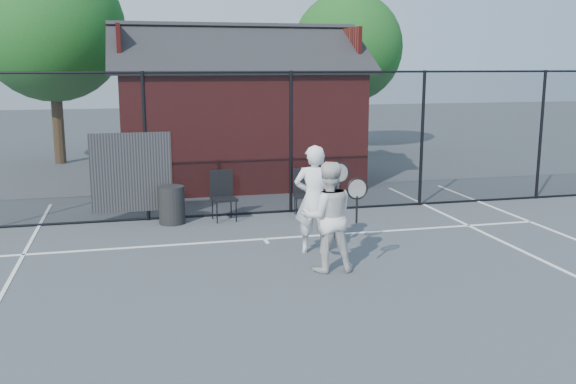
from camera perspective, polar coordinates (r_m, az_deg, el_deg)
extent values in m
plane|color=#454C4F|center=(8.93, 1.87, -9.22)|extent=(80.00, 80.00, 0.00)
cube|color=white|center=(11.70, -2.11, -4.19)|extent=(11.00, 0.06, 0.01)
cube|color=white|center=(11.56, -1.96, -4.38)|extent=(0.06, 0.30, 0.01)
cylinder|color=black|center=(13.15, -12.55, 3.91)|extent=(0.07, 0.07, 3.00)
cylinder|color=black|center=(13.55, 0.27, 4.39)|extent=(0.07, 0.07, 3.00)
cylinder|color=black|center=(14.57, 11.82, 4.64)|extent=(0.07, 0.07, 3.00)
cylinder|color=black|center=(16.09, 21.54, 4.70)|extent=(0.07, 0.07, 3.00)
cylinder|color=black|center=(13.24, -4.00, 10.58)|extent=(22.00, 0.04, 0.04)
cylinder|color=black|center=(13.60, -3.83, -1.90)|extent=(22.00, 0.04, 0.04)
cube|color=black|center=(13.34, -3.92, 4.26)|extent=(22.00, 3.00, 0.01)
cube|color=black|center=(13.20, -13.76, 1.69)|extent=(1.60, 0.04, 1.60)
cube|color=maroon|center=(17.35, -4.58, 5.88)|extent=(6.00, 4.00, 3.00)
cube|color=black|center=(16.29, -4.11, 12.69)|extent=(6.50, 2.36, 1.32)
cube|color=black|center=(18.26, -5.21, 12.52)|extent=(6.50, 2.36, 1.32)
cube|color=maroon|center=(17.05, -14.76, 12.29)|extent=(0.10, 2.80, 1.06)
cube|color=maroon|center=(17.99, 4.85, 12.54)|extent=(0.10, 2.80, 1.06)
cylinder|color=#322414|center=(21.74, -19.75, 5.71)|extent=(0.36, 0.36, 2.52)
sphere|color=#164D17|center=(21.69, -20.28, 13.45)|extent=(4.48, 4.48, 4.48)
cylinder|color=#322414|center=(23.93, 5.21, 6.43)|extent=(0.36, 0.36, 2.23)
sphere|color=#164D17|center=(23.86, 5.33, 12.67)|extent=(3.97, 3.97, 3.97)
imported|color=white|center=(10.69, 2.34, -0.67)|extent=(0.77, 0.63, 1.83)
torus|color=black|center=(10.34, 4.54, 1.71)|extent=(0.36, 0.03, 0.36)
cylinder|color=black|center=(10.40, 4.52, -0.14)|extent=(0.03, 0.03, 0.44)
imported|color=silver|center=(9.77, 3.56, -2.22)|extent=(0.88, 0.71, 1.70)
torus|color=black|center=(9.46, 6.17, 0.30)|extent=(0.33, 0.03, 0.33)
cylinder|color=black|center=(9.53, 6.13, -1.57)|extent=(0.03, 0.03, 0.41)
cube|color=black|center=(13.38, 1.51, -0.13)|extent=(0.53, 0.55, 0.96)
cube|color=black|center=(13.04, -5.72, -0.41)|extent=(0.53, 0.54, 0.99)
cylinder|color=#252525|center=(12.96, -10.29, -1.14)|extent=(0.62, 0.62, 0.75)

